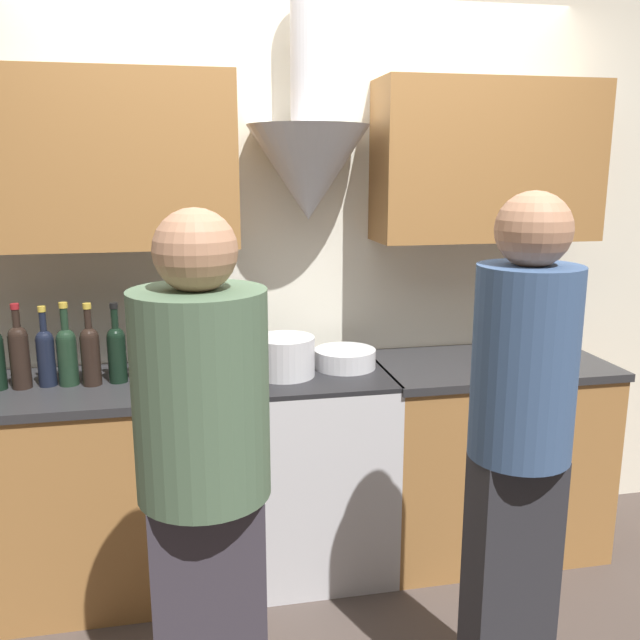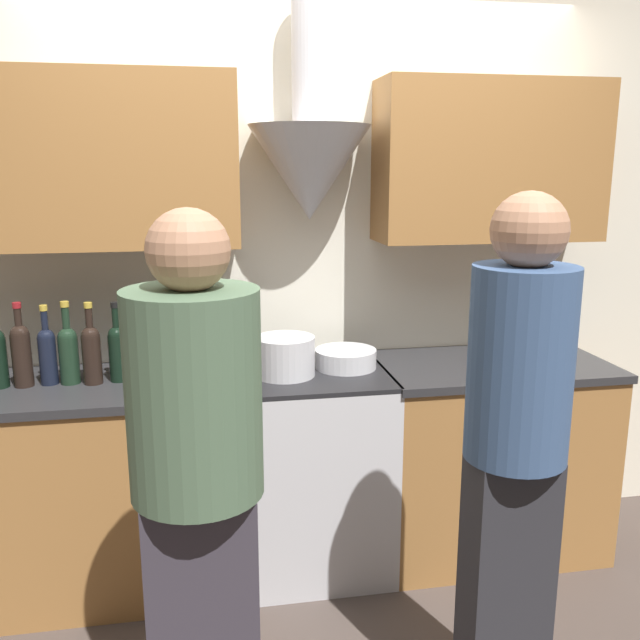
{
  "view_description": "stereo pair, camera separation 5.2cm",
  "coord_description": "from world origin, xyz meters",
  "px_view_note": "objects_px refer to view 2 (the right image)",
  "views": [
    {
      "loc": [
        -0.53,
        -2.44,
        1.78
      ],
      "look_at": [
        0.0,
        0.22,
        1.16
      ],
      "focal_mm": 38.0,
      "sensor_mm": 36.0,
      "label": 1
    },
    {
      "loc": [
        -0.48,
        -2.45,
        1.78
      ],
      "look_at": [
        0.0,
        0.22,
        1.16
      ],
      "focal_mm": 38.0,
      "sensor_mm": 36.0,
      "label": 2
    }
  ],
  "objects_px": {
    "wine_bottle_3": "(47,353)",
    "wine_bottle_5": "(91,351)",
    "wine_bottle_6": "(118,350)",
    "mixing_bowl": "(346,358)",
    "wine_bottle_9": "(193,344)",
    "wine_bottle_8": "(168,346)",
    "person_foreground_right": "(515,443)",
    "orange_fruit": "(519,349)",
    "person_foreground_left": "(198,484)",
    "wine_bottle_2": "(21,352)",
    "wine_bottle_4": "(68,351)",
    "wine_bottle_7": "(144,348)",
    "stove_range": "(316,468)",
    "stock_pot": "(285,356)"
  },
  "relations": [
    {
      "from": "wine_bottle_3",
      "to": "wine_bottle_5",
      "type": "bearing_deg",
      "value": -8.28
    },
    {
      "from": "wine_bottle_3",
      "to": "wine_bottle_6",
      "type": "relative_size",
      "value": 0.99
    },
    {
      "from": "wine_bottle_3",
      "to": "mixing_bowl",
      "type": "bearing_deg",
      "value": 0.46
    },
    {
      "from": "wine_bottle_6",
      "to": "wine_bottle_9",
      "type": "distance_m",
      "value": 0.31
    },
    {
      "from": "wine_bottle_3",
      "to": "wine_bottle_8",
      "type": "bearing_deg",
      "value": -0.81
    },
    {
      "from": "wine_bottle_3",
      "to": "person_foreground_right",
      "type": "relative_size",
      "value": 0.19
    },
    {
      "from": "orange_fruit",
      "to": "person_foreground_left",
      "type": "height_order",
      "value": "person_foreground_left"
    },
    {
      "from": "wine_bottle_2",
      "to": "wine_bottle_6",
      "type": "height_order",
      "value": "wine_bottle_2"
    },
    {
      "from": "wine_bottle_4",
      "to": "wine_bottle_6",
      "type": "bearing_deg",
      "value": -0.08
    },
    {
      "from": "wine_bottle_6",
      "to": "wine_bottle_7",
      "type": "bearing_deg",
      "value": -8.25
    },
    {
      "from": "wine_bottle_7",
      "to": "person_foreground_left",
      "type": "height_order",
      "value": "person_foreground_left"
    },
    {
      "from": "person_foreground_left",
      "to": "person_foreground_right",
      "type": "bearing_deg",
      "value": 1.33
    },
    {
      "from": "mixing_bowl",
      "to": "person_foreground_right",
      "type": "xyz_separation_m",
      "value": [
        0.3,
        -1.03,
        0.01
      ]
    },
    {
      "from": "stove_range",
      "to": "wine_bottle_7",
      "type": "bearing_deg",
      "value": -179.94
    },
    {
      "from": "mixing_bowl",
      "to": "person_foreground_left",
      "type": "xyz_separation_m",
      "value": [
        -0.65,
        -1.05,
        -0.03
      ]
    },
    {
      "from": "wine_bottle_4",
      "to": "wine_bottle_5",
      "type": "bearing_deg",
      "value": -12.08
    },
    {
      "from": "wine_bottle_8",
      "to": "orange_fruit",
      "type": "xyz_separation_m",
      "value": [
        1.58,
        0.03,
        -0.1
      ]
    },
    {
      "from": "stove_range",
      "to": "wine_bottle_5",
      "type": "height_order",
      "value": "wine_bottle_5"
    },
    {
      "from": "wine_bottle_7",
      "to": "mixing_bowl",
      "type": "distance_m",
      "value": 0.86
    },
    {
      "from": "wine_bottle_2",
      "to": "wine_bottle_5",
      "type": "relative_size",
      "value": 1.02
    },
    {
      "from": "wine_bottle_7",
      "to": "mixing_bowl",
      "type": "height_order",
      "value": "wine_bottle_7"
    },
    {
      "from": "orange_fruit",
      "to": "wine_bottle_7",
      "type": "bearing_deg",
      "value": -178.58
    },
    {
      "from": "person_foreground_right",
      "to": "wine_bottle_9",
      "type": "bearing_deg",
      "value": 133.35
    },
    {
      "from": "wine_bottle_4",
      "to": "wine_bottle_3",
      "type": "bearing_deg",
      "value": 176.05
    },
    {
      "from": "wine_bottle_8",
      "to": "person_foreground_right",
      "type": "bearing_deg",
      "value": -43.93
    },
    {
      "from": "wine_bottle_8",
      "to": "mixing_bowl",
      "type": "distance_m",
      "value": 0.76
    },
    {
      "from": "stock_pot",
      "to": "wine_bottle_9",
      "type": "bearing_deg",
      "value": 173.54
    },
    {
      "from": "wine_bottle_6",
      "to": "stove_range",
      "type": "bearing_deg",
      "value": -1.0
    },
    {
      "from": "stock_pot",
      "to": "person_foreground_right",
      "type": "bearing_deg",
      "value": -59.32
    },
    {
      "from": "wine_bottle_5",
      "to": "wine_bottle_9",
      "type": "relative_size",
      "value": 0.95
    },
    {
      "from": "wine_bottle_2",
      "to": "wine_bottle_5",
      "type": "height_order",
      "value": "wine_bottle_2"
    },
    {
      "from": "person_foreground_left",
      "to": "person_foreground_right",
      "type": "height_order",
      "value": "person_foreground_right"
    },
    {
      "from": "wine_bottle_6",
      "to": "person_foreground_left",
      "type": "distance_m",
      "value": 1.09
    },
    {
      "from": "wine_bottle_5",
      "to": "wine_bottle_9",
      "type": "distance_m",
      "value": 0.41
    },
    {
      "from": "stove_range",
      "to": "wine_bottle_6",
      "type": "bearing_deg",
      "value": 179.0
    },
    {
      "from": "wine_bottle_2",
      "to": "wine_bottle_8",
      "type": "bearing_deg",
      "value": 0.52
    },
    {
      "from": "stock_pot",
      "to": "person_foreground_right",
      "type": "xyz_separation_m",
      "value": [
        0.57,
        -0.97,
        -0.03
      ]
    },
    {
      "from": "mixing_bowl",
      "to": "orange_fruit",
      "type": "distance_m",
      "value": 0.83
    },
    {
      "from": "wine_bottle_4",
      "to": "stock_pot",
      "type": "distance_m",
      "value": 0.88
    },
    {
      "from": "wine_bottle_5",
      "to": "wine_bottle_8",
      "type": "relative_size",
      "value": 1.01
    },
    {
      "from": "wine_bottle_4",
      "to": "wine_bottle_6",
      "type": "relative_size",
      "value": 1.03
    },
    {
      "from": "person_foreground_left",
      "to": "mixing_bowl",
      "type": "bearing_deg",
      "value": 58.48
    },
    {
      "from": "wine_bottle_3",
      "to": "wine_bottle_7",
      "type": "relative_size",
      "value": 0.93
    },
    {
      "from": "wine_bottle_6",
      "to": "person_foreground_left",
      "type": "bearing_deg",
      "value": -73.06
    },
    {
      "from": "person_foreground_left",
      "to": "wine_bottle_7",
      "type": "bearing_deg",
      "value": 101.69
    },
    {
      "from": "orange_fruit",
      "to": "person_foreground_right",
      "type": "xyz_separation_m",
      "value": [
        -0.53,
        -1.04,
        0.01
      ]
    },
    {
      "from": "wine_bottle_4",
      "to": "wine_bottle_5",
      "type": "height_order",
      "value": "wine_bottle_4"
    },
    {
      "from": "wine_bottle_9",
      "to": "wine_bottle_6",
      "type": "bearing_deg",
      "value": 178.69
    },
    {
      "from": "wine_bottle_5",
      "to": "wine_bottle_9",
      "type": "xyz_separation_m",
      "value": [
        0.41,
        0.01,
        0.01
      ]
    },
    {
      "from": "wine_bottle_7",
      "to": "wine_bottle_9",
      "type": "bearing_deg",
      "value": 2.32
    }
  ]
}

